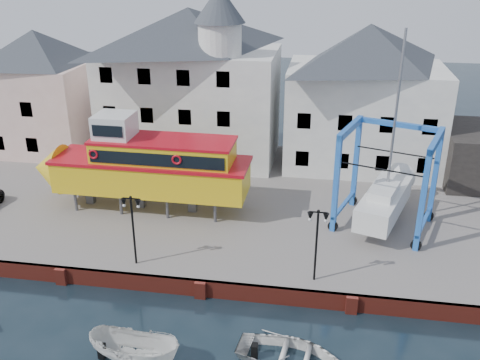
# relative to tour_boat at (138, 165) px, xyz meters

# --- Properties ---
(ground) EXTENTS (140.00, 140.00, 0.00)m
(ground) POSITION_rel_tour_boat_xyz_m (6.07, -8.16, -4.08)
(ground) COLOR #15242D
(ground) RESTS_ON ground
(hardstanding) EXTENTS (44.00, 22.00, 1.00)m
(hardstanding) POSITION_rel_tour_boat_xyz_m (6.07, 2.84, -3.58)
(hardstanding) COLOR slate
(hardstanding) RESTS_ON ground
(quay_wall) EXTENTS (44.00, 0.47, 1.00)m
(quay_wall) POSITION_rel_tour_boat_xyz_m (6.07, -8.05, -3.58)
(quay_wall) COLOR maroon
(quay_wall) RESTS_ON ground
(building_pink) EXTENTS (8.00, 7.00, 10.30)m
(building_pink) POSITION_rel_tour_boat_xyz_m (-11.94, 9.84, 2.06)
(building_pink) COLOR beige
(building_pink) RESTS_ON hardstanding
(building_white_main) EXTENTS (14.00, 8.30, 14.00)m
(building_white_main) POSITION_rel_tour_boat_xyz_m (1.19, 10.24, 3.26)
(building_white_main) COLOR silver
(building_white_main) RESTS_ON hardstanding
(building_white_right) EXTENTS (12.00, 8.00, 11.20)m
(building_white_right) POSITION_rel_tour_boat_xyz_m (15.07, 10.84, 2.51)
(building_white_right) COLOR silver
(building_white_right) RESTS_ON hardstanding
(lamp_post_left) EXTENTS (1.12, 0.32, 4.20)m
(lamp_post_left) POSITION_rel_tour_boat_xyz_m (2.07, -6.96, 0.09)
(lamp_post_left) COLOR black
(lamp_post_left) RESTS_ON hardstanding
(lamp_post_right) EXTENTS (1.12, 0.32, 4.20)m
(lamp_post_right) POSITION_rel_tour_boat_xyz_m (12.07, -6.96, 0.09)
(lamp_post_right) COLOR black
(lamp_post_right) RESTS_ON hardstanding
(tour_boat) EXTENTS (15.06, 3.79, 6.54)m
(tour_boat) POSITION_rel_tour_boat_xyz_m (0.00, 0.00, 0.00)
(tour_boat) COLOR #59595E
(tour_boat) RESTS_ON hardstanding
(travel_lift) EXTENTS (6.84, 8.38, 12.30)m
(travel_lift) POSITION_rel_tour_boat_xyz_m (16.34, 0.62, -1.02)
(travel_lift) COLOR #1D40A4
(travel_lift) RESTS_ON hardstanding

